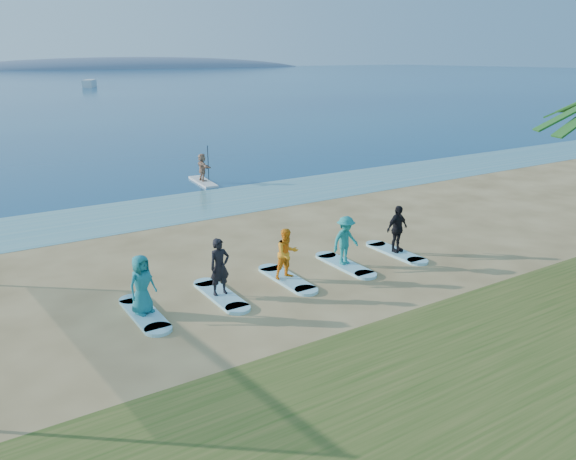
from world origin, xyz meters
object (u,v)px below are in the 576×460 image
student_2 (287,254)px  paddleboarder (202,167)px  surfboard_3 (345,265)px  surfboard_4 (396,252)px  student_4 (397,229)px  surfboard_1 (221,295)px  surfboard_2 (287,279)px  boat_offshore_b (90,87)px  student_0 (142,284)px  paddleboard (203,182)px  student_3 (346,240)px  student_1 (220,267)px  surfboard_0 (144,314)px

student_2 → paddleboarder: bearing=74.7°
surfboard_3 → surfboard_4: same height
student_2 → student_4: student_4 is taller
student_2 → surfboard_3: (2.25, 0.00, -0.83)m
surfboard_1 → surfboard_2: bearing=0.0°
surfboard_1 → surfboard_4: 6.76m
surfboard_1 → student_2: 2.40m
boat_offshore_b → surfboard_2: 117.86m
surfboard_4 → student_0: bearing=180.0°
student_4 → paddleboard: bearing=87.9°
surfboard_2 → student_3: 2.41m
student_1 → student_2: 2.25m
student_0 → surfboard_2: 4.58m
paddleboard → student_3: student_3 is taller
student_3 → surfboard_4: size_ratio=0.73×
surfboard_2 → student_3: student_3 is taller
student_0 → student_2: student_0 is taller
boat_offshore_b → student_2: bearing=-77.3°
paddleboard → student_0: (-8.12, -14.11, 0.83)m
surfboard_2 → student_3: size_ratio=1.37×
surfboard_4 → student_4: 0.86m
student_2 → student_3: student_3 is taller
paddleboard → surfboard_4: size_ratio=1.36×
student_3 → student_4: size_ratio=0.98×
paddleboard → student_1: bearing=-106.6°
surfboard_4 → paddleboard: bearing=93.6°
paddleboard → surfboard_0: 16.28m
surfboard_1 → surfboard_3: size_ratio=1.00×
surfboard_3 → student_3: size_ratio=1.37×
surfboard_2 → student_1: bearing=180.0°
student_2 → surfboard_4: size_ratio=0.71×
surfboard_0 → student_2: bearing=0.0°
student_3 → surfboard_1: bearing=174.1°
student_0 → surfboard_0: bearing=0.0°
student_4 → student_1: bearing=174.3°
student_2 → surfboard_0: bearing=179.1°
student_1 → student_3: size_ratio=1.03×
student_4 → surfboard_4: bearing=0.0°
student_1 → student_2: bearing=-1.2°
surfboard_0 → student_2: 4.58m
paddleboarder → student_2: student_2 is taller
boat_offshore_b → surfboard_3: 117.44m
student_2 → student_4: size_ratio=0.96×
paddleboarder → student_1: size_ratio=0.89×
surfboard_0 → surfboard_3: same height
surfboard_0 → paddleboard: bearing=60.1°
paddleboard → student_3: size_ratio=1.87×
surfboard_1 → surfboard_4: (6.76, 0.00, 0.00)m
student_1 → student_4: (6.76, 0.00, -0.01)m
surfboard_0 → student_3: bearing=0.0°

